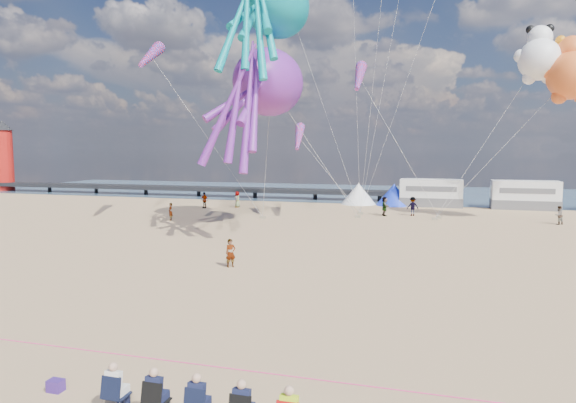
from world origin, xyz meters
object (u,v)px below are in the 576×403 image
Objects in this scene: beachgoer_0 at (237,199)px; beachgoer_2 at (413,206)px; sandbag_a at (263,217)px; windsock_left at (151,56)px; beachgoer_1 at (559,215)px; kite_octopus_teal at (277,5)px; kite_teddy_orange at (572,75)px; kite_panda at (539,60)px; tent_blue at (394,195)px; sandbag_e at (360,213)px; standing_person at (231,253)px; motorhome_1 at (525,195)px; spectator_row at (199,399)px; beachgoer_5 at (170,212)px; lighthouse at (4,161)px; motorhome_0 at (431,193)px; cooler_purple at (56,386)px; windsock_mid at (359,77)px; sandbag_d at (439,217)px; windsock_right at (299,137)px; beachgoer_4 at (385,206)px; tent_white at (358,194)px; beachgoer_3 at (204,200)px; sandbag_c at (435,219)px; sandbag_b at (358,217)px.

beachgoer_2 is at bearing 85.99° from beachgoer_0.
windsock_left reaches higher than sandbag_a.
beachgoer_1 is 36.54m from windsock_left.
kite_octopus_teal reaches higher than kite_teddy_orange.
tent_blue is at bearing 144.00° from kite_panda.
beachgoer_1 is 3.13× the size of sandbag_e.
kite_octopus_teal is (-5.21, -10.42, 17.23)m from sandbag_e.
motorhome_1 is at bearing 18.07° from standing_person.
motorhome_1 is at bearing -117.83° from beachgoer_1.
kite_teddy_orange is at bearing -5.32° from windsock_left.
beachgoer_2 is (8.51, 24.31, 0.14)m from standing_person.
sandbag_a is (-9.96, 33.54, -0.54)m from spectator_row.
beachgoer_5 reaches higher than spectator_row.
lighthouse is 1.36× the size of motorhome_0.
cooler_purple is at bearing 17.05° from beachgoer_0.
tent_blue is 18.87m from windsock_mid.
windsock_mid is (3.21, 32.39, 12.10)m from cooler_purple.
kite_panda is at bearing 82.91° from beachgoer_0.
tent_blue is 26.39m from kite_octopus_teal.
kite_octopus_teal reaches higher than sandbag_d.
beachgoer_0 is 0.30× the size of kite_panda.
windsock_right is at bearing 87.03° from beachgoer_5.
beachgoer_4 is 10.55m from windsock_right.
sandbag_a is at bearing -135.29° from motorhome_0.
tent_white is at bearing 35.27° from windsock_left.
beachgoer_3 is at bearing 75.31° from windsock_left.
beachgoer_5 is at bearing -135.55° from tent_blue.
beachgoer_0 reaches higher than sandbag_c.
cooler_purple is at bearing -100.47° from windsock_mid.
tent_blue is at bearing 83.91° from cooler_purple.
beachgoer_4 reaches higher than sandbag_e.
sandbag_d is at bearing 14.40° from beachgoer_3.
motorhome_0 is 3.65× the size of beachgoer_2.
lighthouse is at bearing 176.80° from motorhome_1.
lighthouse is at bearing 158.69° from sandbag_a.
sandbag_b and sandbag_d have the same top height.
motorhome_0 is 1.14× the size of kite_panda.
motorhome_0 reaches higher than tent_blue.
kite_panda is (30.49, 6.50, 12.86)m from beachgoer_5.
lighthouse is 4.98× the size of beachgoer_2.
beachgoer_3 is at bearing 115.19° from spectator_row.
beachgoer_2 is 14.29m from sandbag_a.
motorhome_1 is at bearing 68.66° from cooler_purple.
beachgoer_2 is at bearing -11.88° from lighthouse.
cooler_purple is 42.47m from kite_teddy_orange.
lighthouse reaches higher than spectator_row.
beachgoer_2 is 16.35m from kite_panda.
beachgoer_1 is 0.26× the size of windsock_mid.
motorhome_0 is 0.85× the size of windsock_left.
beachgoer_2 reaches higher than cooler_purple.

